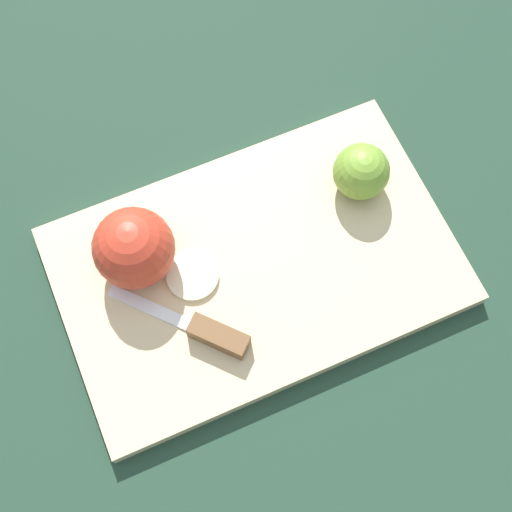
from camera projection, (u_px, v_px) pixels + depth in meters
name	position (u px, v px, depth m)	size (l,w,h in m)	color
ground_plane	(256.00, 269.00, 0.81)	(4.00, 4.00, 0.00)	#1E3828
cutting_board	(256.00, 266.00, 0.80)	(0.47, 0.35, 0.02)	#D1B789
apple_half_left	(361.00, 171.00, 0.79)	(0.06, 0.06, 0.06)	olive
apple_half_right	(134.00, 248.00, 0.75)	(0.09, 0.09, 0.09)	red
knife	(211.00, 333.00, 0.75)	(0.14, 0.12, 0.02)	silver
apple_slice	(192.00, 273.00, 0.78)	(0.06, 0.06, 0.01)	beige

